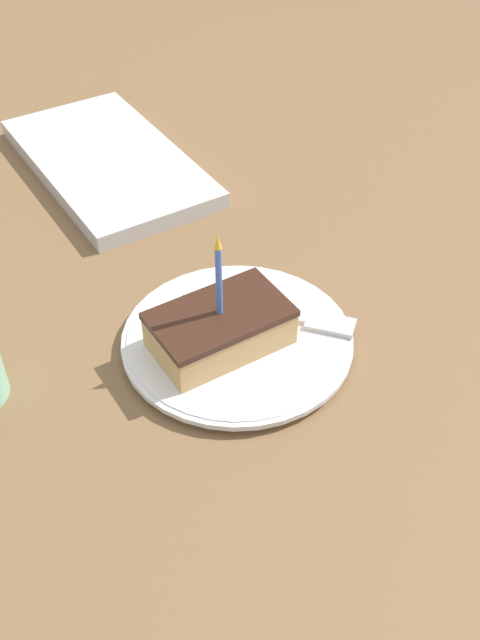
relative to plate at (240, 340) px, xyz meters
The scene contains 5 objects.
ground_plane 0.03m from the plate, 101.42° to the right, with size 2.40×2.40×0.04m.
plate is the anchor object (origin of this frame).
cake_slice 0.03m from the plate, 78.41° to the right, with size 0.07×0.12×0.12m.
fork 0.05m from the plate, 92.54° to the left, with size 0.14×0.12×0.00m.
marble_board 0.35m from the plate, behind, with size 0.30×0.16×0.02m.
Camera 1 is at (0.42, -0.26, 0.48)m, focal length 42.00 mm.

